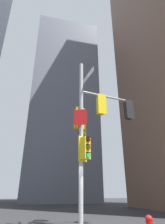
# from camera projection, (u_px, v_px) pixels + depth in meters

# --- Properties ---
(building_mid_block) EXTENTS (12.64, 12.64, 36.55)m
(building_mid_block) POSITION_uv_depth(u_px,v_px,m) (62.00, 107.00, 39.95)
(building_mid_block) COLOR slate
(building_mid_block) RESTS_ON ground
(signal_pole_assembly) EXTENTS (3.56, 2.96, 8.09)m
(signal_pole_assembly) POSITION_uv_depth(u_px,v_px,m) (90.00, 124.00, 9.79)
(signal_pole_assembly) COLOR #B2B2B5
(signal_pole_assembly) RESTS_ON ground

